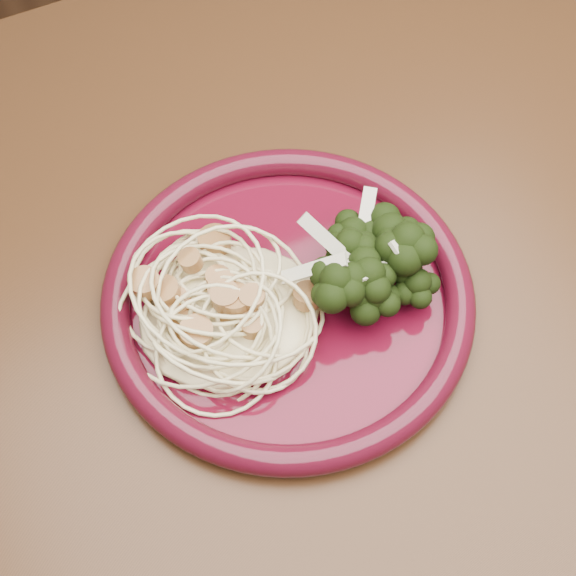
% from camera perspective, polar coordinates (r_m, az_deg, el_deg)
% --- Properties ---
extents(dining_table, '(1.20, 0.80, 0.75)m').
position_cam_1_polar(dining_table, '(0.64, 5.69, -5.96)').
color(dining_table, '#472814').
rests_on(dining_table, ground).
extents(dinner_plate, '(0.27, 0.27, 0.02)m').
position_cam_1_polar(dinner_plate, '(0.54, 0.00, -0.59)').
color(dinner_plate, '#4E0819').
rests_on(dinner_plate, dining_table).
extents(spaghetti_pile, '(0.13, 0.12, 0.03)m').
position_cam_1_polar(spaghetti_pile, '(0.52, -4.20, -1.45)').
color(spaghetti_pile, beige).
rests_on(spaghetti_pile, dinner_plate).
extents(scallop_cluster, '(0.12, 0.12, 0.04)m').
position_cam_1_polar(scallop_cluster, '(0.50, -4.43, 0.44)').
color(scallop_cluster, '#AD7E4B').
rests_on(scallop_cluster, spaghetti_pile).
extents(broccoli_pile, '(0.09, 0.14, 0.05)m').
position_cam_1_polar(broccoli_pile, '(0.54, 5.03, 2.17)').
color(broccoli_pile, black).
rests_on(broccoli_pile, dinner_plate).
extents(onion_garnish, '(0.06, 0.09, 0.05)m').
position_cam_1_polar(onion_garnish, '(0.51, 5.28, 3.97)').
color(onion_garnish, beige).
rests_on(onion_garnish, broccoli_pile).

